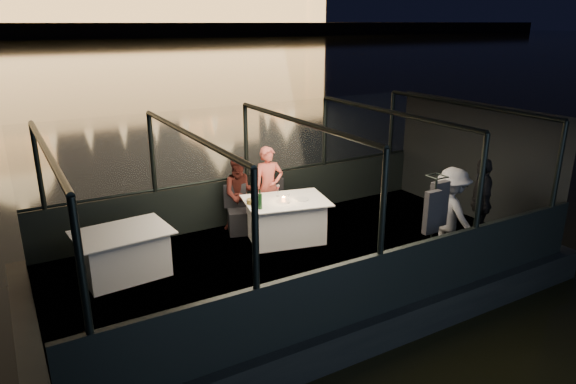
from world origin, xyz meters
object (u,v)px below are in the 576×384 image
dining_table_central (286,220)px  person_woman_coral (269,188)px  passenger_stripe (451,210)px  coat_stand (432,223)px  passenger_dark (481,198)px  person_man_maroon (241,192)px  dining_table_aft (124,253)px  wine_bottle (260,200)px  chair_port_right (280,204)px  chair_port_left (240,210)px

dining_table_central → person_woman_coral: (0.08, 0.81, 0.36)m
passenger_stripe → coat_stand: bearing=117.3°
person_woman_coral → passenger_dark: (2.77, -2.63, 0.10)m
person_man_maroon → passenger_dark: size_ratio=0.90×
dining_table_central → dining_table_aft: dining_table_central is taller
wine_bottle → person_woman_coral: bearing=55.1°
dining_table_aft → dining_table_central: bearing=-1.0°
wine_bottle → dining_table_central: bearing=16.0°
chair_port_right → person_man_maroon: size_ratio=0.63×
dining_table_aft → person_man_maroon: bearing=19.1°
chair_port_left → passenger_dark: passenger_dark is taller
passenger_dark → passenger_stripe: bearing=-41.2°
coat_stand → dining_table_aft: bearing=149.4°
chair_port_left → chair_port_right: (0.80, -0.09, 0.00)m
passenger_stripe → wine_bottle: 3.14m
chair_port_right → passenger_dark: size_ratio=0.56×
dining_table_aft → chair_port_left: 2.36m
person_man_maroon → person_woman_coral: bearing=13.0°
chair_port_left → wine_bottle: bearing=-73.0°
chair_port_left → person_man_maroon: bearing=74.5°
dining_table_central → passenger_dark: size_ratio=0.92×
person_man_maroon → dining_table_central: bearing=-41.9°
chair_port_left → person_woman_coral: (0.66, 0.09, 0.30)m
dining_table_central → coat_stand: size_ratio=0.86×
passenger_stripe → passenger_dark: bearing=-77.7°
chair_port_left → person_man_maroon: (0.10, 0.15, 0.30)m
person_woman_coral → coat_stand: bearing=-59.8°
dining_table_aft → chair_port_right: size_ratio=1.58×
person_woman_coral → person_man_maroon: 0.57m
chair_port_right → coat_stand: 3.15m
person_man_maroon → wine_bottle: bearing=-77.3°
chair_port_right → person_woman_coral: bearing=115.1°
wine_bottle → person_man_maroon: bearing=83.4°
passenger_dark → chair_port_left: bearing=-87.7°
person_woman_coral → dining_table_central: bearing=-85.0°
dining_table_aft → passenger_dark: bearing=-18.2°
dining_table_central → coat_stand: coat_stand is taller
person_woman_coral → passenger_stripe: passenger_stripe is taller
chair_port_right → person_man_maroon: (-0.70, 0.24, 0.30)m
chair_port_left → person_man_maroon: 0.35m
person_woman_coral → chair_port_left: bearing=-161.7°
coat_stand → dining_table_central: bearing=116.9°
person_man_maroon → passenger_stripe: size_ratio=0.90×
passenger_stripe → person_man_maroon: bearing=43.1°
chair_port_right → coat_stand: coat_stand is taller
person_woman_coral → person_man_maroon: size_ratio=1.10×
chair_port_right → coat_stand: (0.97, -2.97, 0.45)m
coat_stand → wine_bottle: bearing=129.5°
dining_table_aft → chair_port_right: chair_port_right is taller
dining_table_central → wine_bottle: 0.82m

